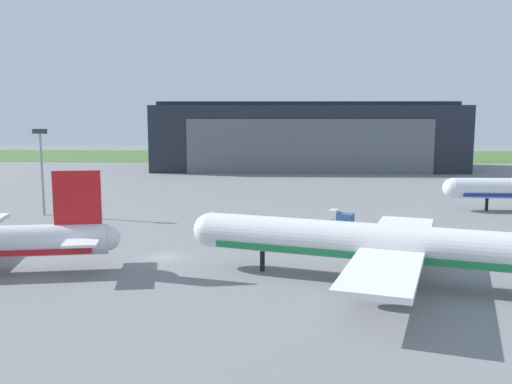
{
  "coord_description": "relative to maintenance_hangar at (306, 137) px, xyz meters",
  "views": [
    {
      "loc": [
        13.56,
        -68.36,
        18.17
      ],
      "look_at": [
        10.99,
        17.36,
        5.68
      ],
      "focal_mm": 40.02,
      "sensor_mm": 36.0,
      "label": 1
    }
  ],
  "objects": [
    {
      "name": "ground_plane",
      "position": [
        -23.84,
        -108.38,
        -9.79
      ],
      "size": [
        440.0,
        440.0,
        0.0
      ],
      "primitive_type": "plane",
      "color": "slate"
    },
    {
      "name": "grass_field_strip",
      "position": [
        -23.84,
        45.91,
        -9.75
      ],
      "size": [
        440.0,
        56.0,
        0.08
      ],
      "primitive_type": "cube",
      "color": "#466B31",
      "rests_on": "ground_plane"
    },
    {
      "name": "maintenance_hangar",
      "position": [
        0.0,
        0.0,
        0.0
      ],
      "size": [
        91.45,
        32.48,
        20.49
      ],
      "color": "#232833",
      "rests_on": "ground_plane"
    },
    {
      "name": "airliner_near_right",
      "position": [
        1.55,
        -118.33,
        -5.62
      ],
      "size": [
        41.68,
        33.65,
        13.1
      ],
      "color": "white",
      "rests_on": "ground_plane"
    },
    {
      "name": "pushback_tractor",
      "position": [
        0.4,
        -87.97,
        -8.56
      ],
      "size": [
        4.22,
        3.44,
        2.39
      ],
      "color": "silver",
      "rests_on": "ground_plane"
    },
    {
      "name": "stair_truck",
      "position": [
        -43.37,
        -86.19,
        -8.52
      ],
      "size": [
        3.91,
        3.3,
        2.27
      ],
      "color": "#2D2D33",
      "rests_on": "ground_plane"
    },
    {
      "name": "apron_light_mast",
      "position": [
        -49.84,
        -80.92,
        -0.82
      ],
      "size": [
        2.4,
        0.5,
        14.85
      ],
      "color": "#99999E",
      "rests_on": "ground_plane"
    }
  ]
}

